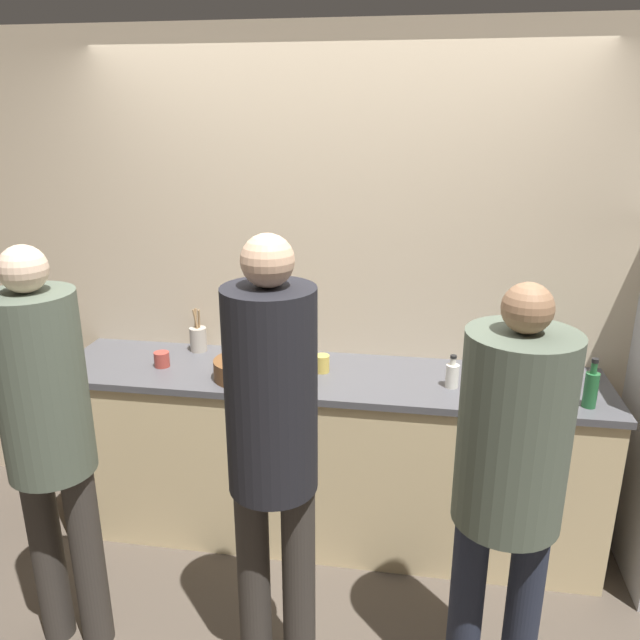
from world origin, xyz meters
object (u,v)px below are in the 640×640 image
(fruit_bowl, at_px, (244,368))
(utensil_crock, at_px, (198,338))
(cup_red, at_px, (162,359))
(person_left, at_px, (48,426))
(cup_yellow, at_px, (322,364))
(person_right, at_px, (510,466))
(potted_plant, at_px, (555,360))
(person_center, at_px, (272,437))
(bottle_green, at_px, (591,388))
(bottle_clear, at_px, (452,375))

(fruit_bowl, distance_m, utensil_crock, 0.47)
(utensil_crock, relative_size, cup_red, 3.05)
(person_left, height_order, cup_yellow, person_left)
(person_right, xyz_separation_m, potted_plant, (0.31, 0.93, 0.04))
(fruit_bowl, bearing_deg, cup_red, 170.90)
(person_right, bearing_deg, cup_red, 152.74)
(person_center, distance_m, cup_red, 1.18)
(fruit_bowl, distance_m, cup_yellow, 0.39)
(cup_red, bearing_deg, fruit_bowl, -9.10)
(fruit_bowl, xyz_separation_m, bottle_green, (1.61, -0.06, 0.04))
(utensil_crock, xyz_separation_m, cup_yellow, (0.72, -0.18, -0.03))
(person_center, bearing_deg, bottle_clear, 51.60)
(fruit_bowl, xyz_separation_m, potted_plant, (1.49, 0.16, 0.08))
(utensil_crock, bearing_deg, potted_plant, -4.73)
(person_center, relative_size, person_right, 1.08)
(utensil_crock, height_order, cup_red, utensil_crock)
(person_left, bearing_deg, potted_plant, 24.68)
(utensil_crock, xyz_separation_m, bottle_clear, (1.36, -0.26, -0.01))
(fruit_bowl, relative_size, utensil_crock, 1.22)
(person_center, distance_m, potted_plant, 1.50)
(person_left, height_order, bottle_green, person_left)
(person_center, distance_m, utensil_crock, 1.31)
(person_right, bearing_deg, bottle_green, 58.64)
(person_left, height_order, person_center, person_center)
(cup_red, height_order, potted_plant, potted_plant)
(fruit_bowl, distance_m, bottle_clear, 1.01)
(fruit_bowl, bearing_deg, person_center, -67.04)
(person_center, relative_size, bottle_green, 7.84)
(cup_red, relative_size, potted_plant, 0.33)
(bottle_green, bearing_deg, person_center, -149.90)
(bottle_green, bearing_deg, person_left, -161.64)
(person_center, distance_m, bottle_green, 1.47)
(person_center, relative_size, utensil_crock, 7.54)
(person_right, relative_size, bottle_green, 7.25)
(bottle_green, xyz_separation_m, cup_red, (-2.07, 0.13, -0.05))
(bottle_clear, xyz_separation_m, cup_red, (-1.47, 0.02, -0.03))
(person_left, xyz_separation_m, potted_plant, (2.05, 0.94, 0.03))
(bottle_clear, bearing_deg, person_left, -152.07)
(person_right, height_order, bottle_green, person_right)
(bottle_clear, bearing_deg, utensil_crock, 169.10)
(person_center, height_order, cup_red, person_center)
(utensil_crock, relative_size, potted_plant, 1.02)
(person_right, xyz_separation_m, fruit_bowl, (-1.18, 0.77, -0.04))
(cup_red, bearing_deg, bottle_clear, -0.73)
(bottle_green, relative_size, cup_red, 2.94)
(person_center, bearing_deg, person_right, 1.87)
(person_left, xyz_separation_m, fruit_bowl, (0.56, 0.78, -0.05))
(bottle_clear, bearing_deg, cup_red, 179.27)
(person_right, bearing_deg, person_left, -179.64)
(bottle_clear, xyz_separation_m, cup_yellow, (-0.64, 0.08, -0.02))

